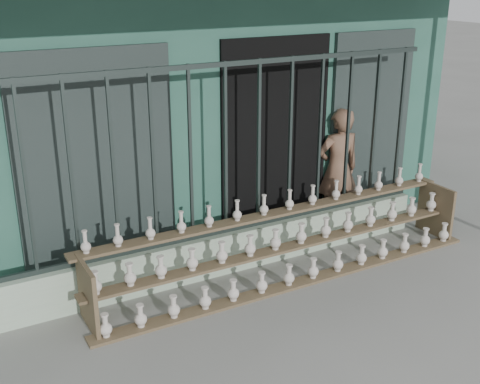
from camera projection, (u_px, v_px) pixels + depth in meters
ground at (293, 327)px, 5.49m from camera, size 60.00×60.00×0.00m
workshop_building at (128, 81)px, 8.41m from camera, size 7.40×6.60×3.21m
parapet_wall at (226, 251)px, 6.48m from camera, size 5.00×0.20×0.45m
security_fence at (226, 151)px, 6.09m from camera, size 5.00×0.04×1.80m
shelf_rack at (289, 243)px, 6.33m from camera, size 4.50×0.68×0.85m
elderly_woman at (338, 169)px, 7.42m from camera, size 0.61×0.45×1.53m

